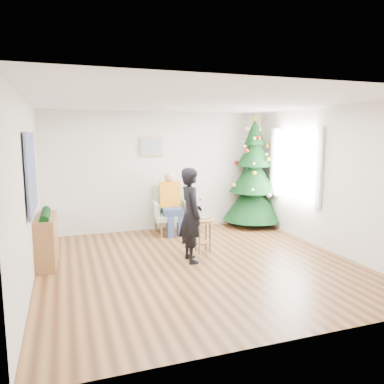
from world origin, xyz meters
name	(u,v)px	position (x,y,z in m)	size (l,w,h in m)	color
floor	(198,264)	(0.00, 0.00, 0.00)	(5.00, 5.00, 0.00)	brown
ceiling	(199,101)	(0.00, 0.00, 2.60)	(5.00, 5.00, 0.00)	white
wall_back	(160,171)	(0.00, 2.50, 1.30)	(5.00, 5.00, 0.00)	silver
wall_front	(287,217)	(0.00, -2.50, 1.30)	(5.00, 5.00, 0.00)	silver
wall_left	(28,193)	(-2.50, 0.00, 1.30)	(5.00, 5.00, 0.00)	silver
wall_right	(328,179)	(2.50, 0.00, 1.30)	(5.00, 5.00, 0.00)	silver
window_panel	(295,164)	(2.47, 1.00, 1.50)	(0.04, 1.30, 1.40)	white
curtains	(294,164)	(2.44, 1.00, 1.50)	(0.05, 1.75, 1.50)	white
christmas_tree	(254,176)	(2.15, 2.15, 1.15)	(1.42, 1.42, 2.56)	#3F2816
stool	(203,235)	(0.29, 0.57, 0.31)	(0.40, 0.40, 0.60)	brown
laptop	(203,219)	(0.29, 0.57, 0.62)	(0.33, 0.21, 0.03)	silver
armchair	(171,216)	(0.13, 2.06, 0.37)	(0.85, 0.79, 1.01)	#93AA89
seated_person	(171,202)	(0.12, 2.01, 0.68)	(0.46, 0.65, 1.32)	navy
standing_man	(191,215)	(-0.07, 0.17, 0.78)	(0.57, 0.38, 1.57)	black
game_controller	(201,199)	(0.10, 0.14, 1.05)	(0.04, 0.13, 0.04)	white
console	(47,240)	(-2.33, 0.77, 0.40)	(0.30, 1.00, 0.80)	brown
garland	(45,215)	(-2.33, 0.77, 0.82)	(0.14, 0.14, 0.90)	black
tapestry	(31,173)	(-2.46, 0.30, 1.55)	(0.03, 1.50, 1.15)	black
framed_picture	(151,146)	(-0.20, 2.46, 1.85)	(0.52, 0.05, 0.42)	tan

